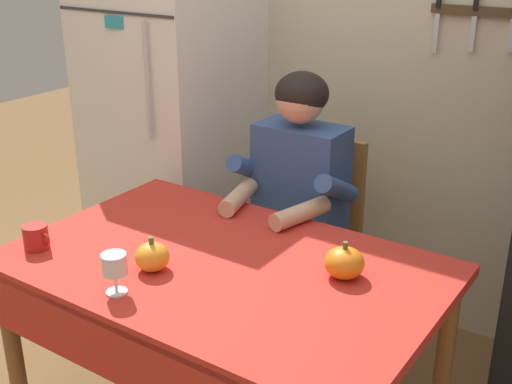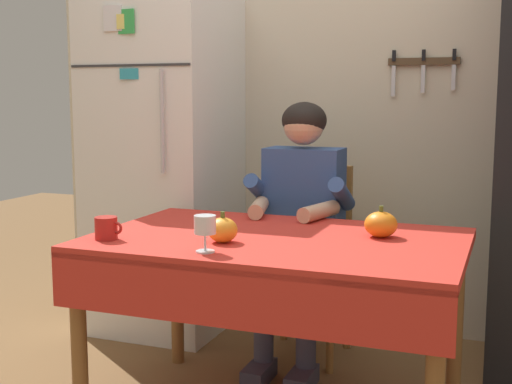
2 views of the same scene
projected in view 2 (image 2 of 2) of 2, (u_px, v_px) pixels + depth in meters
back_wall_assembly at (363, 91)px, 3.65m from camera, size 3.70×0.13×2.60m
refrigerator at (165, 165)px, 3.70m from camera, size 0.68×0.71×1.80m
dining_table at (275, 259)px, 2.58m from camera, size 1.40×0.90×0.74m
chair_behind_person at (310, 251)px, 3.37m from camera, size 0.40×0.40×0.93m
seated_person at (300, 212)px, 3.16m from camera, size 0.47×0.55×1.25m
coffee_mug at (107, 228)px, 2.54m from camera, size 0.11×0.08×0.09m
wine_glass at (205, 226)px, 2.32m from camera, size 0.08×0.08×0.13m
pumpkin_large at (223, 230)px, 2.48m from camera, size 0.11×0.11×0.11m
pumpkin_medium at (381, 224)px, 2.58m from camera, size 0.13×0.13×0.12m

